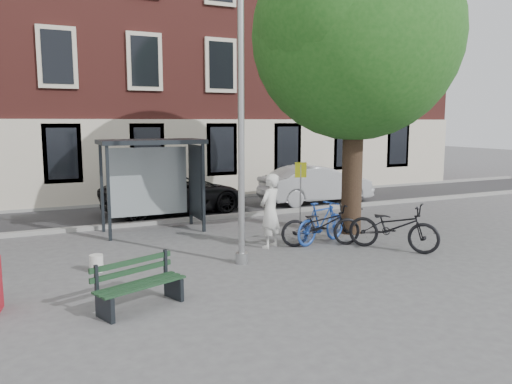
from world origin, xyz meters
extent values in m
plane|color=#4C4C4F|center=(0.00, 0.00, 0.00)|extent=(90.00, 90.00, 0.00)
cube|color=#28282B|center=(0.00, 7.00, 0.01)|extent=(40.00, 4.00, 0.01)
cube|color=gray|center=(0.00, 5.00, 0.06)|extent=(40.00, 0.25, 0.12)
cube|color=gray|center=(0.00, 9.00, 0.06)|extent=(40.00, 0.25, 0.12)
cube|color=brown|center=(0.00, 13.00, 7.00)|extent=(30.00, 8.00, 14.00)
cylinder|color=#9EA0A3|center=(0.00, 0.00, 3.00)|extent=(0.14, 0.14, 6.00)
cylinder|color=#9EA0A3|center=(0.00, 0.00, 0.12)|extent=(0.28, 0.28, 0.24)
cylinder|color=black|center=(4.00, 1.50, 1.70)|extent=(0.56, 0.56, 3.40)
sphere|color=#1E5218|center=(4.00, 1.50, 5.40)|extent=(5.60, 5.60, 5.60)
sphere|color=#1E5218|center=(4.90, 1.90, 5.90)|extent=(3.92, 3.92, 3.92)
sphere|color=#1E5218|center=(3.20, 1.20, 5.70)|extent=(4.20, 4.20, 4.20)
sphere|color=#1E5218|center=(4.20, 0.60, 6.00)|extent=(3.64, 3.64, 3.64)
cube|color=#1E2328|center=(-2.30, 3.40, 1.25)|extent=(0.08, 0.08, 2.50)
cube|color=#1E2328|center=(0.30, 3.40, 1.25)|extent=(0.08, 0.08, 2.50)
cube|color=#1E2328|center=(-2.30, 4.60, 1.25)|extent=(0.08, 0.08, 2.50)
cube|color=#1E2328|center=(0.30, 4.60, 1.25)|extent=(0.08, 0.08, 2.50)
cube|color=#1E2328|center=(-1.00, 4.00, 2.56)|extent=(2.85, 1.45, 0.12)
cube|color=#8C999E|center=(-1.00, 4.60, 1.38)|extent=(2.34, 0.04, 2.00)
cube|color=#1E2328|center=(0.30, 4.00, 1.38)|extent=(0.12, 1.14, 2.12)
cube|color=#D84C19|center=(0.37, 4.00, 1.38)|extent=(0.02, 0.90, 1.62)
imported|color=silver|center=(1.20, 1.00, 0.93)|extent=(0.81, 0.73, 1.85)
cube|color=#1E2328|center=(-3.23, -2.01, 0.20)|extent=(0.24, 0.48, 0.40)
cube|color=#1E2328|center=(-1.97, -1.53, 0.20)|extent=(0.24, 0.48, 0.40)
cube|color=#19371F|center=(-2.54, -1.92, 0.42)|extent=(1.50, 0.66, 0.04)
cube|color=#19371F|center=(-2.60, -1.77, 0.42)|extent=(1.50, 0.66, 0.04)
cube|color=#19371F|center=(-2.66, -1.62, 0.42)|extent=(1.50, 0.66, 0.04)
cube|color=#19371F|center=(-2.69, -1.54, 0.60)|extent=(1.48, 0.60, 0.09)
cube|color=#19371F|center=(-2.69, -1.54, 0.76)|extent=(1.48, 0.60, 0.09)
imported|color=black|center=(2.44, 0.61, 0.54)|extent=(2.16, 1.24, 1.07)
imported|color=#1C409B|center=(2.60, 0.83, 0.55)|extent=(1.89, 1.05, 1.09)
imported|color=black|center=(3.80, -0.50, 0.58)|extent=(1.92, 2.25, 1.16)
imported|color=black|center=(5.15, 2.91, 0.49)|extent=(1.08, 1.69, 0.98)
imported|color=black|center=(0.39, 6.64, 0.69)|extent=(5.19, 2.91, 1.37)
imported|color=#AAACB1|center=(5.91, 6.41, 0.73)|extent=(4.41, 1.57, 1.45)
cylinder|color=silver|center=(-3.00, 0.72, 0.18)|extent=(0.28, 0.28, 0.36)
cylinder|color=#9EA0A3|center=(3.00, 2.61, 0.94)|extent=(0.04, 0.04, 1.88)
cube|color=#F7FF1C|center=(3.00, 2.61, 1.73)|extent=(0.33, 0.14, 0.44)
camera|label=1|loc=(-4.25, -9.85, 3.12)|focal=35.00mm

